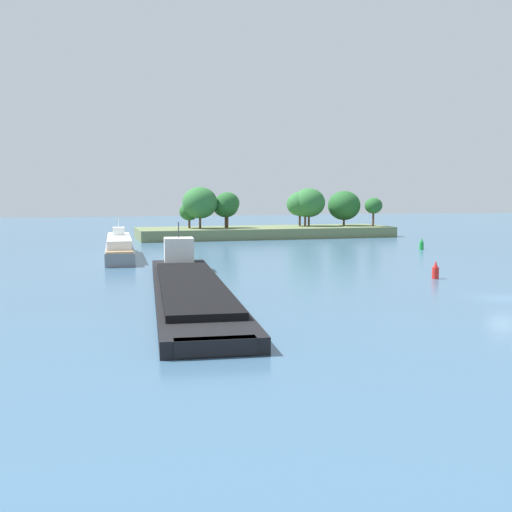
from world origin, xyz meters
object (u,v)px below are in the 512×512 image
channel_buoy_red (435,271)px  channel_buoy_green (421,245)px  white_riverboat (119,248)px  cargo_barge (189,285)px

channel_buoy_red → channel_buoy_green: bearing=60.9°
channel_buoy_green → white_riverboat: bearing=179.3°
cargo_barge → channel_buoy_green: cargo_barge is taller
white_riverboat → channel_buoy_green: bearing=-0.7°
channel_buoy_red → white_riverboat: bearing=135.2°
white_riverboat → cargo_barge: size_ratio=0.57×
cargo_barge → white_riverboat: bearing=97.1°
cargo_barge → channel_buoy_green: size_ratio=21.27×
white_riverboat → channel_buoy_red: white_riverboat is taller
channel_buoy_green → cargo_barge: bearing=-143.0°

